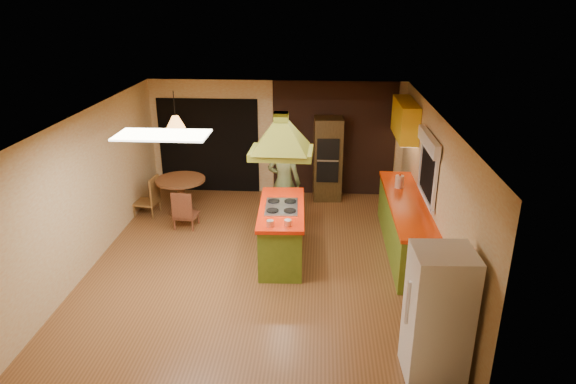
# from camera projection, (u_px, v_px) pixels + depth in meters

# --- Properties ---
(ground) EXTENTS (6.50, 6.50, 0.00)m
(ground) POSITION_uv_depth(u_px,v_px,m) (260.00, 261.00, 8.62)
(ground) COLOR brown
(ground) RESTS_ON ground
(room_walls) EXTENTS (5.50, 6.50, 6.50)m
(room_walls) POSITION_uv_depth(u_px,v_px,m) (259.00, 192.00, 8.17)
(room_walls) COLOR beige
(room_walls) RESTS_ON ground
(ceiling_plane) EXTENTS (6.50, 6.50, 0.00)m
(ceiling_plane) POSITION_uv_depth(u_px,v_px,m) (257.00, 115.00, 7.72)
(ceiling_plane) COLOR silver
(ceiling_plane) RESTS_ON room_walls
(brick_panel) EXTENTS (2.64, 0.03, 2.50)m
(brick_panel) POSITION_uv_depth(u_px,v_px,m) (334.00, 139.00, 11.10)
(brick_panel) COLOR #381E14
(brick_panel) RESTS_ON ground
(nook_opening) EXTENTS (2.20, 0.03, 2.10)m
(nook_opening) POSITION_uv_depth(u_px,v_px,m) (209.00, 146.00, 11.34)
(nook_opening) COLOR black
(nook_opening) RESTS_ON ground
(right_counter) EXTENTS (0.62, 3.05, 0.92)m
(right_counter) POSITION_uv_depth(u_px,v_px,m) (405.00, 225.00, 8.87)
(right_counter) COLOR olive
(right_counter) RESTS_ON ground
(upper_cabinets) EXTENTS (0.34, 1.40, 0.70)m
(upper_cabinets) POSITION_uv_depth(u_px,v_px,m) (405.00, 119.00, 9.81)
(upper_cabinets) COLOR yellow
(upper_cabinets) RESTS_ON room_walls
(window_right) EXTENTS (0.12, 1.35, 1.06)m
(window_right) POSITION_uv_depth(u_px,v_px,m) (429.00, 157.00, 8.19)
(window_right) COLOR black
(window_right) RESTS_ON room_walls
(fluor_panel) EXTENTS (1.20, 0.60, 0.03)m
(fluor_panel) POSITION_uv_depth(u_px,v_px,m) (162.00, 135.00, 6.67)
(fluor_panel) COLOR white
(fluor_panel) RESTS_ON ceiling_plane
(kitchen_island) EXTENTS (0.82, 1.87, 0.93)m
(kitchen_island) POSITION_uv_depth(u_px,v_px,m) (282.00, 232.00, 8.61)
(kitchen_island) COLOR olive
(kitchen_island) RESTS_ON ground
(range_hood) EXTENTS (1.00, 0.74, 0.79)m
(range_hood) POSITION_uv_depth(u_px,v_px,m) (281.00, 128.00, 7.96)
(range_hood) COLOR olive
(range_hood) RESTS_ON ceiling_plane
(man) EXTENTS (0.71, 0.55, 1.75)m
(man) POSITION_uv_depth(u_px,v_px,m) (284.00, 183.00, 9.64)
(man) COLOR #454E29
(man) RESTS_ON ground
(refrigerator) EXTENTS (0.70, 0.66, 1.62)m
(refrigerator) POSITION_uv_depth(u_px,v_px,m) (438.00, 315.00, 5.80)
(refrigerator) COLOR white
(refrigerator) RESTS_ON ground
(wall_oven) EXTENTS (0.63, 0.63, 1.79)m
(wall_oven) POSITION_uv_depth(u_px,v_px,m) (328.00, 159.00, 10.97)
(wall_oven) COLOR #4A3517
(wall_oven) RESTS_ON ground
(dining_table) EXTENTS (0.99, 0.99, 0.74)m
(dining_table) POSITION_uv_depth(u_px,v_px,m) (181.00, 189.00, 10.33)
(dining_table) COLOR brown
(dining_table) RESTS_ON ground
(chair_left) EXTENTS (0.49, 0.49, 0.81)m
(chair_left) POSITION_uv_depth(u_px,v_px,m) (146.00, 196.00, 10.32)
(chair_left) COLOR brown
(chair_left) RESTS_ON ground
(chair_near) EXTENTS (0.45, 0.45, 0.76)m
(chair_near) POSITION_uv_depth(u_px,v_px,m) (186.00, 209.00, 9.76)
(chair_near) COLOR brown
(chair_near) RESTS_ON ground
(pendant_lamp) EXTENTS (0.40, 0.40, 0.23)m
(pendant_lamp) POSITION_uv_depth(u_px,v_px,m) (176.00, 122.00, 9.82)
(pendant_lamp) COLOR #FF9E3F
(pendant_lamp) RESTS_ON ceiling_plane
(canister_large) EXTENTS (0.20, 0.20, 0.23)m
(canister_large) POSITION_uv_depth(u_px,v_px,m) (399.00, 182.00, 9.24)
(canister_large) COLOR beige
(canister_large) RESTS_ON right_counter
(canister_medium) EXTENTS (0.13, 0.13, 0.18)m
(canister_medium) POSITION_uv_depth(u_px,v_px,m) (399.00, 183.00, 9.24)
(canister_medium) COLOR beige
(canister_medium) RESTS_ON right_counter
(canister_small) EXTENTS (0.15, 0.15, 0.15)m
(canister_small) POSITION_uv_depth(u_px,v_px,m) (399.00, 183.00, 9.30)
(canister_small) COLOR #FCE3CA
(canister_small) RESTS_ON right_counter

